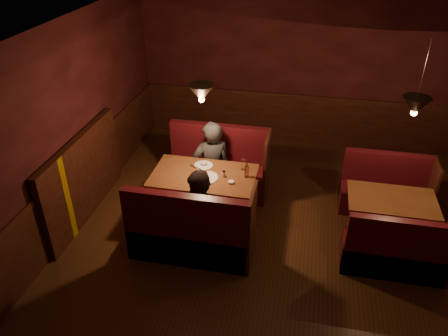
% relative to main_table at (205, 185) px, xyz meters
% --- Properties ---
extents(room, '(6.02, 7.02, 2.92)m').
position_rel_main_table_xyz_m(room, '(0.83, -0.56, 0.43)').
color(room, '#472313').
rests_on(room, ground).
extents(main_table, '(1.50, 0.91, 1.05)m').
position_rel_main_table_xyz_m(main_table, '(0.00, 0.00, 0.00)').
color(main_table, '#4D2610').
rests_on(main_table, ground).
extents(main_bench_far, '(1.65, 0.59, 1.12)m').
position_rel_main_table_xyz_m(main_bench_far, '(0.02, 0.85, -0.26)').
color(main_bench_far, '#4A0F18').
rests_on(main_bench_far, ground).
extents(main_bench_near, '(1.65, 0.59, 1.12)m').
position_rel_main_table_xyz_m(main_bench_near, '(0.02, -0.85, -0.26)').
color(main_bench_near, '#4A0F18').
rests_on(main_bench_near, ground).
extents(second_table, '(1.19, 0.76, 0.67)m').
position_rel_main_table_xyz_m(second_table, '(2.63, 0.12, -0.12)').
color(second_table, '#4D2610').
rests_on(second_table, ground).
extents(second_bench_far, '(1.32, 0.49, 0.94)m').
position_rel_main_table_xyz_m(second_bench_far, '(2.66, 0.83, -0.32)').
color(second_bench_far, '#4A0F18').
rests_on(second_bench_far, ground).
extents(second_bench_near, '(1.32, 0.49, 0.94)m').
position_rel_main_table_xyz_m(second_bench_near, '(2.66, -0.60, -0.32)').
color(second_bench_near, '#4A0F18').
rests_on(second_bench_near, ground).
extents(diner_a, '(0.73, 0.63, 1.70)m').
position_rel_main_table_xyz_m(diner_a, '(-0.05, 0.61, 0.23)').
color(diner_a, '#2C2C2D').
rests_on(diner_a, ground).
extents(diner_b, '(0.74, 0.58, 1.52)m').
position_rel_main_table_xyz_m(diner_b, '(0.10, -0.55, 0.14)').
color(diner_b, black).
rests_on(diner_b, ground).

